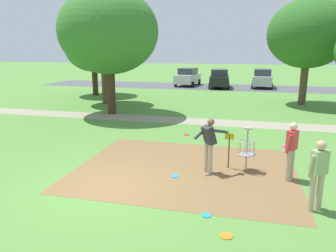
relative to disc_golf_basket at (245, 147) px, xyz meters
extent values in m
plane|color=#518438|center=(-3.70, -2.19, -0.75)|extent=(160.00, 160.00, 0.00)
cube|color=brown|center=(-1.81, -0.34, -0.75)|extent=(6.80, 5.45, 0.01)
cylinder|color=#9E9EA3|center=(0.06, -0.01, -0.08)|extent=(0.05, 0.05, 1.35)
cylinder|color=#9E9EA3|center=(0.06, -0.01, 0.62)|extent=(0.24, 0.24, 0.04)
torus|color=#9E9EA3|center=(0.06, -0.01, 0.20)|extent=(0.58, 0.58, 0.02)
torus|color=#9E9EA3|center=(0.06, -0.01, -0.20)|extent=(0.55, 0.55, 0.03)
cylinder|color=#9E9EA3|center=(0.06, -0.01, -0.22)|extent=(0.48, 0.48, 0.02)
cylinder|color=gray|center=(0.30, -0.01, 0.00)|extent=(0.01, 0.01, 0.40)
cylinder|color=gray|center=(0.25, 0.13, 0.00)|extent=(0.01, 0.01, 0.40)
cylinder|color=gray|center=(0.13, 0.22, 0.00)|extent=(0.01, 0.01, 0.40)
cylinder|color=gray|center=(-0.01, 0.22, 0.00)|extent=(0.01, 0.01, 0.40)
cylinder|color=gray|center=(-0.13, 0.13, 0.00)|extent=(0.01, 0.01, 0.40)
cylinder|color=gray|center=(-0.18, -0.01, 0.00)|extent=(0.01, 0.01, 0.40)
cylinder|color=gray|center=(-0.13, -0.15, 0.00)|extent=(0.01, 0.01, 0.40)
cylinder|color=gray|center=(-0.01, -0.24, 0.00)|extent=(0.01, 0.01, 0.40)
cylinder|color=gray|center=(0.13, -0.24, 0.00)|extent=(0.01, 0.01, 0.40)
cylinder|color=gray|center=(0.25, -0.15, 0.00)|extent=(0.01, 0.01, 0.40)
cylinder|color=#4C3823|center=(-0.49, 0.09, -0.20)|extent=(0.04, 0.04, 1.10)
cube|color=gold|center=(-0.49, 0.09, 0.30)|extent=(0.28, 0.03, 0.20)
cylinder|color=tan|center=(1.24, -0.53, -0.29)|extent=(0.14, 0.14, 0.92)
cylinder|color=tan|center=(1.34, -0.34, -0.29)|extent=(0.14, 0.14, 0.92)
cube|color=#D1383D|center=(1.29, -0.44, 0.45)|extent=(0.37, 0.42, 0.56)
sphere|color=beige|center=(1.29, -0.44, 0.85)|extent=(0.22, 0.22, 0.22)
cylinder|color=#D1383D|center=(1.18, -0.59, 0.36)|extent=(0.19, 0.16, 0.55)
cylinder|color=#D1383D|center=(1.36, -0.26, 0.36)|extent=(0.19, 0.16, 0.55)
cylinder|color=#E53D99|center=(1.13, -0.35, 0.22)|extent=(0.22, 0.22, 0.02)
cylinder|color=tan|center=(1.57, -2.27, -0.29)|extent=(0.14, 0.14, 0.92)
cylinder|color=tan|center=(1.76, -2.16, -0.29)|extent=(0.14, 0.14, 0.92)
cube|color=#93A875|center=(1.66, -2.22, 0.45)|extent=(0.42, 0.38, 0.56)
sphere|color=tan|center=(1.66, -2.22, 0.85)|extent=(0.22, 0.22, 0.22)
cylinder|color=#93A875|center=(1.49, -2.30, 0.36)|extent=(0.16, 0.19, 0.55)
cylinder|color=#93A875|center=(1.81, -2.10, 0.36)|extent=(0.16, 0.19, 0.55)
cylinder|color=red|center=(1.57, -2.06, 0.22)|extent=(0.22, 0.22, 0.02)
cylinder|color=tan|center=(-1.15, -0.39, -0.29)|extent=(0.14, 0.14, 0.92)
cylinder|color=tan|center=(-1.00, -0.56, -0.29)|extent=(0.14, 0.14, 0.92)
cube|color=#2D2D33|center=(-1.07, -0.47, 0.45)|extent=(0.52, 0.52, 0.60)
sphere|color=brown|center=(-1.03, -0.43, 0.85)|extent=(0.22, 0.22, 0.22)
cylinder|color=#2D2D33|center=(-0.74, -0.40, 0.56)|extent=(0.50, 0.45, 0.21)
cylinder|color=green|center=(-0.53, -0.21, 0.53)|extent=(0.22, 0.22, 0.02)
cylinder|color=#2D2D33|center=(-1.31, -0.47, 0.49)|extent=(0.42, 0.38, 0.37)
cylinder|color=red|center=(-2.54, 3.75, -0.74)|extent=(0.26, 0.26, 0.02)
cylinder|color=#1E93DB|center=(-0.77, -3.11, -0.74)|extent=(0.22, 0.22, 0.02)
cylinder|color=#1E93DB|center=(-1.98, -1.03, -0.74)|extent=(0.25, 0.25, 0.02)
cylinder|color=orange|center=(-0.27, -3.83, -0.74)|extent=(0.26, 0.26, 0.02)
cylinder|color=#422D1E|center=(-7.77, 7.43, 0.54)|extent=(0.50, 0.50, 2.60)
ellipsoid|color=#38752D|center=(-7.77, 7.43, 3.94)|extent=(5.59, 5.59, 4.75)
cylinder|color=brown|center=(3.64, 13.59, 0.62)|extent=(0.49, 0.49, 2.74)
ellipsoid|color=#2D6623|center=(3.64, 13.59, 3.98)|extent=(5.30, 5.30, 4.51)
cylinder|color=#422D1E|center=(-12.35, 14.47, 0.33)|extent=(0.46, 0.46, 2.17)
ellipsoid|color=#38752D|center=(-12.35, 14.47, 3.12)|extent=(4.57, 4.57, 3.88)
cylinder|color=brown|center=(-9.70, 10.71, 0.55)|extent=(0.45, 0.45, 2.61)
ellipsoid|color=#285B1E|center=(-9.70, 10.71, 3.40)|extent=(4.13, 4.13, 3.51)
cube|color=#4C4C51|center=(-3.70, 23.04, -0.75)|extent=(36.00, 6.00, 0.01)
cube|color=silver|center=(-6.22, 23.51, 0.00)|extent=(2.24, 4.37, 0.90)
cube|color=#2D333D|center=(-6.22, 23.51, 0.77)|extent=(1.81, 2.34, 0.64)
cylinder|color=black|center=(-6.98, 24.90, -0.45)|extent=(0.24, 0.62, 0.60)
cylinder|color=black|center=(-5.19, 24.71, -0.45)|extent=(0.24, 0.62, 0.60)
cylinder|color=black|center=(-7.26, 22.31, -0.45)|extent=(0.24, 0.62, 0.60)
cylinder|color=black|center=(-5.47, 22.12, -0.45)|extent=(0.24, 0.62, 0.60)
cube|color=black|center=(-2.82, 22.35, 0.00)|extent=(2.10, 4.32, 0.90)
cube|color=#2D333D|center=(-2.82, 22.35, 0.77)|extent=(1.74, 2.29, 0.64)
cylinder|color=black|center=(-3.81, 23.59, -0.45)|extent=(0.22, 0.61, 0.60)
cylinder|color=black|center=(-2.01, 23.72, -0.45)|extent=(0.22, 0.61, 0.60)
cylinder|color=black|center=(-3.62, 20.99, -0.45)|extent=(0.22, 0.61, 0.60)
cylinder|color=black|center=(-1.83, 21.12, -0.45)|extent=(0.22, 0.61, 0.60)
cube|color=#B2B7BC|center=(1.33, 23.58, 0.00)|extent=(1.92, 4.25, 0.90)
cube|color=#2D333D|center=(1.33, 23.58, 0.77)|extent=(1.65, 2.23, 0.64)
cylinder|color=black|center=(0.47, 24.90, -0.45)|extent=(0.20, 0.61, 0.60)
cylinder|color=black|center=(2.27, 24.85, -0.45)|extent=(0.20, 0.61, 0.60)
cylinder|color=black|center=(0.39, 22.30, -0.45)|extent=(0.20, 0.61, 0.60)
cylinder|color=black|center=(2.19, 22.25, -0.45)|extent=(0.20, 0.61, 0.60)
cube|color=gray|center=(-3.70, 6.59, -0.75)|extent=(40.00, 1.61, 0.00)
camera|label=1|loc=(-0.02, -9.69, 2.94)|focal=33.91mm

